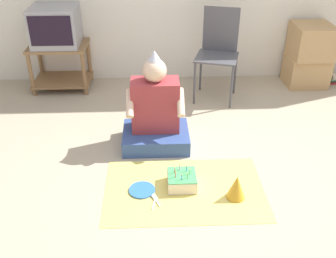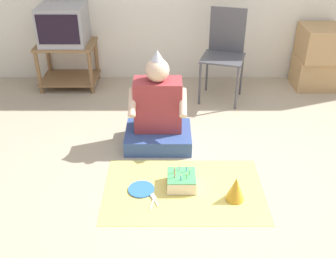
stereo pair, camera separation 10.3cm
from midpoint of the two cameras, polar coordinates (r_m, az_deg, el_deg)
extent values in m
plane|color=tan|center=(3.15, 6.72, -7.60)|extent=(16.00, 16.00, 0.00)
cube|color=olive|center=(4.64, -16.27, 11.50)|extent=(0.64, 0.49, 0.03)
cube|color=olive|center=(4.79, -15.56, 6.89)|extent=(0.64, 0.49, 0.02)
cylinder|color=olive|center=(4.61, -19.88, 7.51)|extent=(0.04, 0.04, 0.52)
cylinder|color=olive|center=(4.47, -12.73, 7.90)|extent=(0.04, 0.04, 0.52)
cylinder|color=olive|center=(4.99, -18.64, 9.44)|extent=(0.04, 0.04, 0.52)
cylinder|color=olive|center=(4.86, -11.98, 9.84)|extent=(0.04, 0.04, 0.52)
cube|color=#99999E|center=(4.58, -16.67, 14.12)|extent=(0.50, 0.47, 0.41)
cube|color=black|center=(4.36, -17.36, 13.39)|extent=(0.44, 0.01, 0.31)
cube|color=#4C4C51|center=(4.22, 6.39, 10.30)|extent=(0.53, 0.51, 0.02)
cube|color=#4C4C51|center=(4.33, 6.98, 14.12)|extent=(0.37, 0.13, 0.48)
cylinder|color=#4C4C51|center=(4.17, 3.17, 6.65)|extent=(0.02, 0.02, 0.48)
cylinder|color=#4C4C51|center=(4.13, 8.49, 6.04)|extent=(0.02, 0.02, 0.48)
cylinder|color=#4C4C51|center=(4.51, 4.11, 8.49)|extent=(0.02, 0.02, 0.48)
cylinder|color=#4C4C51|center=(4.46, 9.07, 7.94)|extent=(0.02, 0.02, 0.48)
cube|color=tan|center=(4.93, 18.80, 8.07)|extent=(0.46, 0.40, 0.35)
cube|color=tan|center=(4.81, 19.51, 11.96)|extent=(0.43, 0.47, 0.36)
cube|color=#B72D28|center=(5.16, 22.57, 6.36)|extent=(0.18, 0.13, 0.02)
cube|color=#333338|center=(5.15, 22.68, 6.60)|extent=(0.19, 0.11, 0.03)
cube|color=#334C8C|center=(3.54, -2.60, -1.21)|extent=(0.58, 0.45, 0.14)
cube|color=#993338|center=(3.43, -2.72, 3.48)|extent=(0.41, 0.23, 0.46)
sphere|color=beige|center=(3.29, -2.86, 8.47)|extent=(0.20, 0.20, 0.20)
cone|color=silver|center=(3.24, -2.92, 10.61)|extent=(0.11, 0.11, 0.09)
cylinder|color=beige|center=(3.31, -6.45, 3.72)|extent=(0.06, 0.25, 0.20)
cylinder|color=beige|center=(3.30, 0.95, 3.88)|extent=(0.06, 0.25, 0.20)
cube|color=#EAD666|center=(3.05, 1.44, -8.77)|extent=(1.22, 0.77, 0.01)
cube|color=#F4E0C6|center=(3.05, 1.07, -7.51)|extent=(0.22, 0.22, 0.10)
cube|color=#4CB266|center=(3.01, 1.08, -6.72)|extent=(0.22, 0.22, 0.01)
cylinder|color=#66C666|center=(3.01, 2.22, -6.30)|extent=(0.01, 0.01, 0.05)
sphere|color=#FFCC4C|center=(2.99, 2.24, -5.83)|extent=(0.01, 0.01, 0.01)
cylinder|color=#4C7FE5|center=(3.04, 1.74, -5.84)|extent=(0.01, 0.01, 0.05)
sphere|color=#FFCC4C|center=(3.02, 1.75, -5.37)|extent=(0.01, 0.01, 0.01)
cylinder|color=#E58CCC|center=(3.05, 0.70, -5.75)|extent=(0.01, 0.01, 0.05)
sphere|color=#FFCC4C|center=(3.03, 0.70, -5.28)|extent=(0.01, 0.01, 0.01)
cylinder|color=#EA4C4C|center=(3.02, 0.02, -6.12)|extent=(0.01, 0.01, 0.05)
sphere|color=#FFCC4C|center=(3.00, 0.02, -5.64)|extent=(0.01, 0.01, 0.01)
cylinder|color=#EA4C4C|center=(2.98, 0.10, -6.78)|extent=(0.01, 0.01, 0.05)
sphere|color=#FFCC4C|center=(2.96, 0.10, -6.30)|extent=(0.01, 0.01, 0.01)
cylinder|color=#4C7FE5|center=(2.95, 0.99, -7.11)|extent=(0.01, 0.01, 0.05)
sphere|color=#FFCC4C|center=(2.93, 1.00, -6.63)|extent=(0.01, 0.01, 0.01)
cylinder|color=#66C666|center=(2.97, 1.85, -6.94)|extent=(0.01, 0.01, 0.05)
sphere|color=#FFCC4C|center=(2.95, 1.86, -6.46)|extent=(0.01, 0.01, 0.01)
cone|color=gold|center=(2.95, 8.92, -8.31)|extent=(0.14, 0.14, 0.19)
cylinder|color=blue|center=(3.04, -4.78, -8.80)|extent=(0.20, 0.20, 0.01)
ellipsoid|color=white|center=(2.98, -3.10, -9.67)|extent=(0.04, 0.05, 0.01)
cube|color=white|center=(2.93, -2.60, -10.54)|extent=(0.05, 0.10, 0.01)
ellipsoid|color=white|center=(2.96, -2.85, -10.00)|extent=(0.04, 0.05, 0.01)
cube|color=white|center=(2.91, -3.14, -10.94)|extent=(0.03, 0.10, 0.01)
camera|label=1|loc=(0.05, -90.94, -0.56)|focal=42.00mm
camera|label=2|loc=(0.05, 89.06, 0.56)|focal=42.00mm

